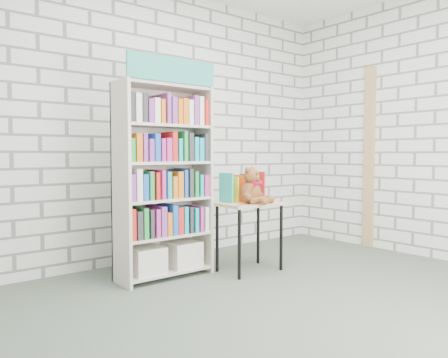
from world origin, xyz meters
TOP-DOWN VIEW (x-y plane):
  - ground at (0.00, 0.00)m, footprint 4.50×4.50m
  - room_shell at (0.00, 0.00)m, footprint 4.52×4.02m
  - bookshelf at (-0.31, 1.36)m, footprint 0.85×0.33m
  - display_table at (0.41, 1.03)m, footprint 0.61×0.43m
  - table_books at (0.42, 1.13)m, footprint 0.42×0.20m
  - teddy_bear at (0.37, 0.94)m, footprint 0.31×0.30m
  - door_trim at (2.23, 0.95)m, footprint 0.05×0.12m

SIDE VIEW (x-z plane):
  - ground at x=0.00m, z-range 0.00..0.00m
  - display_table at x=0.41m, z-range 0.23..0.88m
  - table_books at x=0.42m, z-range 0.65..0.90m
  - teddy_bear at x=0.37m, z-range 0.61..0.95m
  - bookshelf at x=-0.31m, z-range -0.08..1.82m
  - door_trim at x=2.23m, z-range 0.00..2.10m
  - room_shell at x=0.00m, z-range 0.38..3.19m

